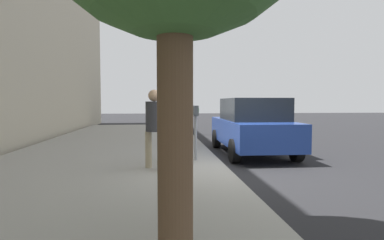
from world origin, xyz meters
The scene contains 7 objects.
ground_plane centered at (0.00, 0.00, 0.00)m, with size 80.00×80.00×0.00m, color #232326.
sidewalk_slab centered at (0.00, 3.00, 0.07)m, with size 28.00×6.00×0.15m, color gray.
parking_meter centered at (0.76, 0.63, 1.17)m, with size 0.36×0.12×1.41m.
pedestrian_at_meter centered at (0.56, 1.29, 1.24)m, with size 0.55×0.40×1.83m.
pedestrian_bystander centered at (-0.17, 1.67, 1.20)m, with size 0.42×0.43×1.77m.
parked_sedan_near centered at (2.41, -1.35, 0.89)m, with size 4.42×2.01×1.77m.
traffic_signal centered at (8.35, 0.41, 2.58)m, with size 0.24×0.44×3.60m.
Camera 1 is at (-7.05, 1.54, 1.63)m, focal length 28.77 mm.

